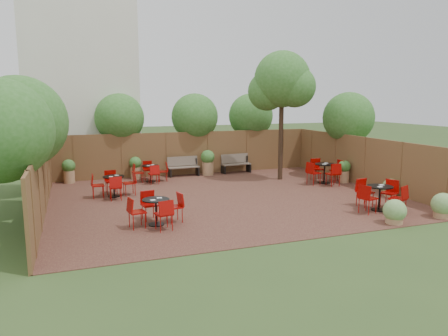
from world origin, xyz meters
name	(u,v)px	position (x,y,z in m)	size (l,w,h in m)	color
ground	(225,198)	(0.00, 0.00, 0.00)	(80.00, 80.00, 0.00)	#354F23
courtyard_paving	(225,197)	(0.00, 0.00, 0.01)	(12.00, 10.00, 0.02)	#3C1B18
fence_back	(188,153)	(0.00, 5.00, 1.00)	(12.00, 0.08, 2.00)	brown
fence_left	(42,182)	(-6.00, 0.00, 1.00)	(0.08, 10.00, 2.00)	brown
fence_right	(365,162)	(6.00, 0.00, 1.00)	(0.08, 10.00, 2.00)	brown
neighbour_building	(82,89)	(-4.50, 8.00, 4.00)	(5.00, 4.00, 8.00)	silver
overhang_foliage	(135,120)	(-2.81, 2.24, 2.74)	(15.71, 10.69, 2.76)	#2F6721
courtyard_tree	(282,84)	(3.43, 2.38, 4.15)	(2.60, 2.50, 5.51)	black
park_bench_left	(183,166)	(-0.36, 4.62, 0.48)	(1.45, 0.52, 0.89)	brown
park_bench_right	(236,163)	(2.22, 4.62, 0.48)	(1.48, 0.63, 0.89)	brown
bistro_tables	(239,184)	(0.49, -0.08, 0.47)	(10.15, 8.67, 0.95)	black
planters	(187,166)	(-0.37, 3.86, 0.58)	(11.45, 4.39, 1.16)	#A07650
low_shrubs	(412,202)	(4.72, -3.94, 0.36)	(2.92, 3.40, 0.74)	#A07650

